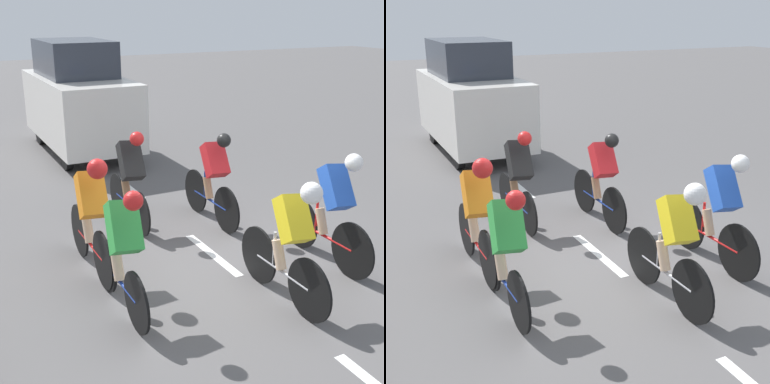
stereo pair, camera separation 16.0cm
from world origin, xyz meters
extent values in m
plane|color=#565454|center=(0.00, 0.00, 0.00)|extent=(60.00, 60.00, 0.00)
cube|color=white|center=(0.00, -0.45, 0.00)|extent=(0.12, 1.40, 0.01)
cube|color=white|center=(0.00, -3.65, 0.00)|extent=(0.12, 1.40, 0.01)
cylinder|color=black|center=(-1.20, -0.14, 0.36)|extent=(0.03, 0.72, 0.72)
cylinder|color=black|center=(-1.20, 0.88, 0.36)|extent=(0.03, 0.72, 0.72)
cylinder|color=red|center=(-1.20, 0.37, 0.36)|extent=(0.04, 1.03, 0.04)
cylinder|color=red|center=(-1.20, 0.19, 0.57)|extent=(0.04, 0.04, 0.42)
cylinder|color=#1999D8|center=(-1.20, 0.32, 0.46)|extent=(0.07, 0.07, 0.16)
cylinder|color=#DBAD84|center=(-1.20, 0.30, 0.54)|extent=(0.12, 0.23, 0.36)
cube|color=blue|center=(-1.24, 0.47, 1.05)|extent=(0.39, 0.48, 0.60)
sphere|color=white|center=(-1.27, 0.69, 1.43)|extent=(0.22, 0.22, 0.22)
cylinder|color=black|center=(0.61, -2.52, 0.33)|extent=(0.03, 0.66, 0.66)
cylinder|color=black|center=(0.61, -1.50, 0.33)|extent=(0.03, 0.66, 0.66)
cylinder|color=navy|center=(0.61, -2.01, 0.33)|extent=(0.04, 1.01, 0.04)
cylinder|color=navy|center=(0.61, -2.19, 0.54)|extent=(0.04, 0.04, 0.42)
cylinder|color=yellow|center=(0.61, -2.06, 0.43)|extent=(0.07, 0.07, 0.16)
cylinder|color=#9E704C|center=(0.61, -2.09, 0.51)|extent=(0.12, 0.23, 0.36)
cube|color=black|center=(0.59, -1.91, 1.03)|extent=(0.37, 0.49, 0.60)
sphere|color=red|center=(0.56, -1.69, 1.41)|extent=(0.21, 0.21, 0.21)
cylinder|color=black|center=(1.59, -1.26, 0.36)|extent=(0.03, 0.71, 0.71)
cylinder|color=black|center=(1.59, -0.27, 0.36)|extent=(0.03, 0.71, 0.71)
cylinder|color=red|center=(1.59, -0.76, 0.36)|extent=(0.04, 1.00, 0.04)
cylinder|color=red|center=(1.59, -0.94, 0.57)|extent=(0.04, 0.04, 0.42)
cylinder|color=green|center=(1.59, -0.81, 0.46)|extent=(0.07, 0.07, 0.16)
cylinder|color=beige|center=(1.59, -0.84, 0.54)|extent=(0.12, 0.23, 0.36)
cube|color=orange|center=(1.56, -0.66, 1.05)|extent=(0.37, 0.48, 0.59)
sphere|color=red|center=(1.54, -0.44, 1.43)|extent=(0.24, 0.24, 0.24)
cylinder|color=black|center=(-0.55, -2.01, 0.35)|extent=(0.03, 0.70, 0.70)
cylinder|color=black|center=(-0.55, -1.03, 0.35)|extent=(0.03, 0.70, 0.70)
cylinder|color=navy|center=(-0.55, -1.52, 0.35)|extent=(0.04, 0.99, 0.04)
cylinder|color=navy|center=(-0.55, -1.69, 0.56)|extent=(0.04, 0.04, 0.42)
cylinder|color=green|center=(-0.55, -1.57, 0.45)|extent=(0.07, 0.07, 0.16)
cylinder|color=tan|center=(-0.55, -1.59, 0.53)|extent=(0.12, 0.23, 0.36)
cube|color=red|center=(-0.57, -1.42, 1.02)|extent=(0.35, 0.45, 0.55)
sphere|color=black|center=(-0.58, -1.20, 1.36)|extent=(0.21, 0.21, 0.21)
cylinder|color=black|center=(-0.13, 0.44, 0.35)|extent=(0.03, 0.70, 0.70)
cylinder|color=black|center=(-0.13, 1.39, 0.35)|extent=(0.03, 0.70, 0.70)
cylinder|color=#B7B7BC|center=(-0.13, 0.91, 0.35)|extent=(0.04, 0.95, 0.04)
cylinder|color=#B7B7BC|center=(-0.13, 0.75, 0.56)|extent=(0.04, 0.04, 0.42)
cylinder|color=white|center=(-0.13, 0.86, 0.45)|extent=(0.07, 0.07, 0.16)
cylinder|color=beige|center=(-0.13, 0.84, 0.53)|extent=(0.12, 0.23, 0.36)
cube|color=yellow|center=(-0.17, 1.01, 1.02)|extent=(0.39, 0.46, 0.57)
sphere|color=white|center=(-0.20, 1.23, 1.38)|extent=(0.23, 0.23, 0.23)
cylinder|color=black|center=(1.57, -0.20, 0.33)|extent=(0.03, 0.66, 0.66)
cylinder|color=black|center=(1.57, 0.76, 0.33)|extent=(0.03, 0.66, 0.66)
cylinder|color=navy|center=(1.57, 0.28, 0.33)|extent=(0.04, 0.96, 0.04)
cylinder|color=navy|center=(1.57, 0.11, 0.54)|extent=(0.04, 0.04, 0.42)
cylinder|color=green|center=(1.57, 0.23, 0.43)|extent=(0.07, 0.07, 0.16)
cylinder|color=beige|center=(1.57, 0.21, 0.51)|extent=(0.12, 0.23, 0.36)
cube|color=green|center=(1.54, 0.38, 1.02)|extent=(0.39, 0.47, 0.59)
sphere|color=red|center=(1.51, 0.60, 1.38)|extent=(0.20, 0.20, 0.20)
cylinder|color=black|center=(-0.64, -5.30, 0.32)|extent=(0.14, 0.64, 0.64)
cylinder|color=black|center=(0.72, -5.30, 0.32)|extent=(0.14, 0.64, 0.64)
cylinder|color=black|center=(-0.64, -7.74, 0.32)|extent=(0.14, 0.64, 0.64)
cylinder|color=black|center=(0.72, -7.74, 0.32)|extent=(0.14, 0.64, 0.64)
cube|color=silver|center=(0.04, -6.52, 1.02)|extent=(1.70, 3.94, 1.40)
cube|color=#2D333D|center=(0.04, -6.72, 2.10)|extent=(1.39, 2.17, 0.77)
camera|label=1|loc=(3.24, 5.26, 3.19)|focal=50.00mm
camera|label=2|loc=(3.10, 5.34, 3.19)|focal=50.00mm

